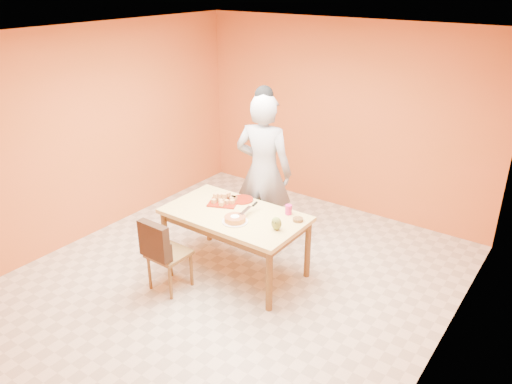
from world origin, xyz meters
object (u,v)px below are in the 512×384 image
Objects in this scene: red_dinner_plate at (242,200)px; sponge_cake at (235,219)px; dining_table at (235,221)px; dining_chair at (168,252)px; magenta_glass at (288,210)px; pastry_platter at (224,202)px; checker_tin at (298,220)px; person at (264,172)px; egg_ornament at (276,223)px.

sponge_cake is at bearing -60.51° from red_dinner_plate.
dining_table is 1.82× the size of dining_chair.
dining_table is 0.62m from magenta_glass.
checker_tin is at bearing 5.86° from pastry_platter.
red_dinner_plate is 0.82m from checker_tin.
person reaches higher than pastry_platter.
magenta_glass reaches higher than red_dinner_plate.
dining_chair is at bearing -97.22° from pastry_platter.
magenta_glass is at bearing 0.77° from red_dinner_plate.
person is at bearing 75.87° from pastry_platter.
sponge_cake is (0.26, -0.92, -0.19)m from person.
magenta_glass is at bearing 133.03° from person.
dining_chair is at bearing -130.71° from magenta_glass.
dining_table is 5.90× the size of red_dinner_plate.
magenta_glass is 0.97× the size of checker_tin.
person reaches higher than dining_chair.
checker_tin reaches higher than pastry_platter.
magenta_glass reaches higher than dining_table.
magenta_glass reaches higher than checker_tin.
pastry_platter is 1.40× the size of sponge_cake.
dining_table is 0.25m from sponge_cake.
red_dinner_plate is 0.57m from sponge_cake.
person is 0.48m from red_dinner_plate.
dining_chair reaches higher than dining_table.
dining_table is at bearing 86.10° from person.
egg_ornament is 1.32× the size of magenta_glass.
red_dinner_plate is (0.24, 1.02, 0.31)m from dining_chair.
dining_table is at bearing -66.39° from red_dinner_plate.
person is 17.94× the size of magenta_glass.
dining_table is 14.15× the size of checker_tin.
pastry_platter reaches higher than dining_table.
dining_chair is 2.69× the size of pastry_platter.
magenta_glass is (0.37, 0.50, 0.02)m from sponge_cake.
pastry_platter is at bearing 145.27° from egg_ornament.
sponge_cake is at bearing -50.97° from dining_table.
person reaches higher than checker_tin.
pastry_platter is 2.88× the size of checker_tin.
dining_chair is at bearing -134.33° from sponge_cake.
pastry_platter is 2.96× the size of magenta_glass.
sponge_cake is 0.48m from egg_ornament.
dining_chair is 7.76× the size of checker_tin.
sponge_cake is at bearing 92.55° from person.
magenta_glass is (0.89, 1.03, 0.36)m from dining_chair.
dining_table is 6.87× the size of sponge_cake.
pastry_platter is (0.11, 0.85, 0.31)m from dining_chair.
egg_ornament is (0.72, -0.80, -0.15)m from person.
dining_chair is at bearing -103.35° from red_dinner_plate.
sponge_cake is at bearing -126.36° from magenta_glass.
egg_ornament is (0.60, -0.05, 0.17)m from dining_table.
person is 1.09m from egg_ornament.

